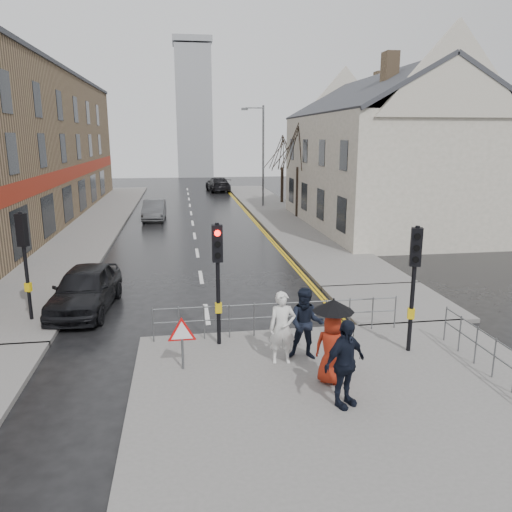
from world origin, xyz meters
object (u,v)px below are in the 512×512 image
object	(u,v)px
pedestrian_b	(306,324)
car_parked	(85,289)
pedestrian_with_umbrella	(332,338)
pedestrian_d	(345,363)
car_mid	(154,210)
pedestrian_a	(282,328)

from	to	relation	value
pedestrian_b	car_parked	world-z (taller)	pedestrian_b
pedestrian_b	pedestrian_with_umbrella	world-z (taller)	pedestrian_with_umbrella
pedestrian_with_umbrella	pedestrian_d	xyz separation A→B (m)	(-0.04, -1.03, -0.15)
car_parked	car_mid	xyz separation A→B (m)	(1.38, 18.82, -0.07)
pedestrian_with_umbrella	pedestrian_d	bearing A→B (deg)	-92.33
pedestrian_b	pedestrian_d	xyz separation A→B (m)	(0.23, -2.38, 0.02)
pedestrian_with_umbrella	car_mid	size ratio (longest dim) A/B	0.48
pedestrian_d	car_mid	xyz separation A→B (m)	(-5.19, 26.26, -0.41)
pedestrian_a	pedestrian_b	size ratio (longest dim) A/B	0.98
pedestrian_with_umbrella	car_parked	world-z (taller)	pedestrian_with_umbrella
pedestrian_with_umbrella	car_mid	distance (m)	25.77
pedestrian_a	car_mid	xyz separation A→B (m)	(-4.31, 24.00, -0.37)
pedestrian_a	pedestrian_d	distance (m)	2.42
car_parked	car_mid	size ratio (longest dim) A/B	1.06
car_parked	pedestrian_d	bearing A→B (deg)	-43.40
pedestrian_a	car_mid	distance (m)	24.39
pedestrian_b	car_parked	xyz separation A→B (m)	(-6.34, 5.06, -0.32)
pedestrian_b	pedestrian_a	bearing A→B (deg)	-154.77
pedestrian_d	car_parked	size ratio (longest dim) A/B	0.43
pedestrian_b	pedestrian_d	world-z (taller)	pedestrian_d
car_parked	pedestrian_b	bearing A→B (deg)	-33.43
pedestrian_b	car_mid	size ratio (longest dim) A/B	0.45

